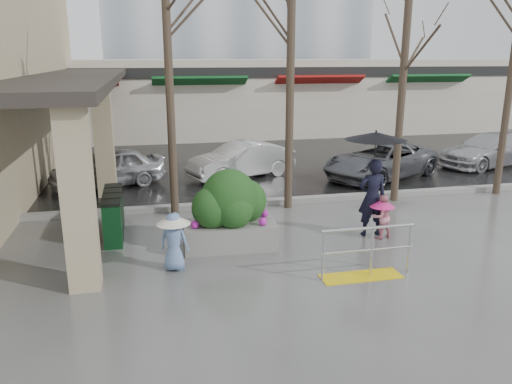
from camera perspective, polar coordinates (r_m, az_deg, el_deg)
name	(u,v)px	position (r m, az deg, el deg)	size (l,w,h in m)	color
ground	(281,259)	(10.73, 2.83, -7.64)	(120.00, 120.00, 0.00)	#51514F
street_asphalt	(189,125)	(31.91, -7.71, 7.62)	(120.00, 36.00, 0.01)	black
curb	(244,203)	(14.38, -1.36, -1.30)	(120.00, 0.30, 0.15)	gray
canopy_slab	(75,74)	(17.67, -19.99, 12.59)	(2.80, 18.00, 0.25)	#2D2823
pillar_front	(78,197)	(9.43, -19.67, -0.54)	(0.55, 0.55, 3.50)	tan
pillar_back	(104,140)	(15.76, -16.99, 5.75)	(0.55, 0.55, 3.50)	tan
storefront_row	(230,97)	(27.97, -2.94, 10.81)	(34.00, 6.74, 4.00)	beige
handrail	(365,259)	(9.99, 12.31, -7.45)	(1.90, 0.50, 1.03)	yellow
tree_west	(166,18)	(13.17, -10.21, 19.00)	(3.20, 3.20, 6.80)	#382B21
tree_midwest	(291,14)	(13.72, 4.07, 19.66)	(3.20, 3.20, 7.00)	#382B21
tree_mideast	(407,30)	(14.96, 16.84, 17.27)	(3.20, 3.20, 6.50)	#382B21
woman	(374,174)	(12.00, 13.28, 2.02)	(1.42, 1.42, 2.54)	black
child_pink	(382,214)	(12.08, 14.18, -2.41)	(0.59, 0.59, 1.06)	pink
child_blue	(174,236)	(10.09, -9.37, -5.01)	(0.69, 0.69, 1.20)	#6786B8
planter	(230,210)	(11.13, -3.01, -2.09)	(2.09, 1.22, 1.80)	slate
news_boxes	(114,214)	(12.35, -15.95, -2.48)	(0.45, 1.92, 1.07)	#0C3819
car_a	(107,168)	(17.14, -16.63, 2.68)	(1.49, 3.70, 1.26)	#AAABAF
car_b	(241,160)	(17.68, -1.70, 3.69)	(1.33, 3.82, 1.26)	silver
car_c	(381,160)	(18.10, 14.05, 3.51)	(2.09, 4.53, 1.26)	#5A5C62
car_d	(489,150)	(21.60, 25.08, 4.38)	(1.77, 4.34, 1.26)	#B4B4B9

